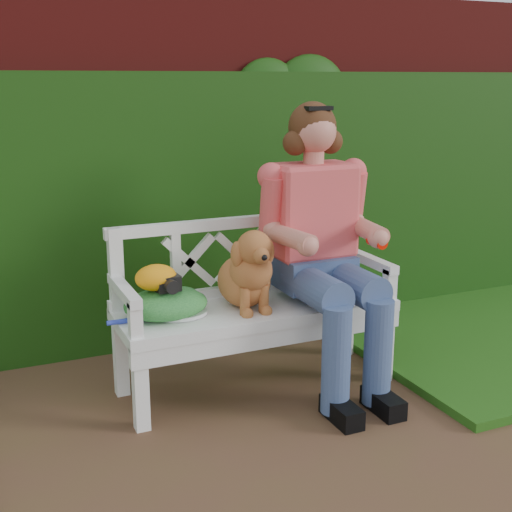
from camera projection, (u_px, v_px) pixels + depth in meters
name	position (u px, v px, depth m)	size (l,w,h in m)	color
ground	(259.00, 475.00, 2.95)	(60.00, 60.00, 0.00)	brown
brick_wall	(138.00, 169.00, 4.36)	(10.00, 0.30, 2.20)	maroon
ivy_hedge	(149.00, 213.00, 4.23)	(10.00, 0.18, 1.70)	#163B0D
garden_bench	(256.00, 346.00, 3.74)	(1.58, 0.60, 0.48)	white
seated_woman	(317.00, 242.00, 3.72)	(0.67, 0.89, 1.59)	#DA535B
dog	(246.00, 267.00, 3.58)	(0.30, 0.40, 0.45)	brown
tennis_racket	(175.00, 314.00, 3.49)	(0.54, 0.23, 0.03)	white
green_bag	(166.00, 303.00, 3.47)	(0.43, 0.33, 0.15)	#256C2B
camera_item	(168.00, 283.00, 3.42)	(0.12, 0.09, 0.08)	black
baseball_glove	(156.00, 278.00, 3.42)	(0.21, 0.16, 0.13)	orange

